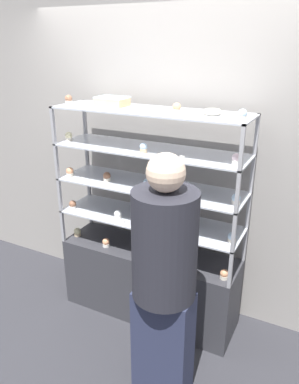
# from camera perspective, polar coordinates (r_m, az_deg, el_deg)

# --- Properties ---
(ground_plane) EXTENTS (20.00, 20.00, 0.00)m
(ground_plane) POSITION_cam_1_polar(r_m,az_deg,el_deg) (3.49, 0.00, -17.71)
(ground_plane) COLOR #2D2D33
(back_wall) EXTENTS (8.00, 0.05, 2.60)m
(back_wall) POSITION_cam_1_polar(r_m,az_deg,el_deg) (3.15, 2.99, 4.83)
(back_wall) COLOR gray
(back_wall) RESTS_ON ground_plane
(display_base) EXTENTS (1.48, 0.43, 0.62)m
(display_base) POSITION_cam_1_polar(r_m,az_deg,el_deg) (3.30, 0.00, -13.51)
(display_base) COLOR #333338
(display_base) RESTS_ON ground_plane
(display_riser_lower) EXTENTS (1.48, 0.43, 0.29)m
(display_riser_lower) POSITION_cam_1_polar(r_m,az_deg,el_deg) (3.00, 0.00, -4.38)
(display_riser_lower) COLOR #99999E
(display_riser_lower) RESTS_ON display_base
(display_riser_middle) EXTENTS (1.48, 0.43, 0.29)m
(display_riser_middle) POSITION_cam_1_polar(r_m,az_deg,el_deg) (2.89, 0.00, 0.75)
(display_riser_middle) COLOR #99999E
(display_riser_middle) RESTS_ON display_riser_lower
(display_riser_upper) EXTENTS (1.48, 0.43, 0.29)m
(display_riser_upper) POSITION_cam_1_polar(r_m,az_deg,el_deg) (2.80, 0.00, 6.25)
(display_riser_upper) COLOR #99999E
(display_riser_upper) RESTS_ON display_riser_middle
(display_riser_top) EXTENTS (1.48, 0.43, 0.29)m
(display_riser_top) POSITION_cam_1_polar(r_m,az_deg,el_deg) (2.73, 0.00, 12.06)
(display_riser_top) COLOR #99999E
(display_riser_top) RESTS_ON display_riser_upper
(layer_cake_centerpiece) EXTENTS (0.21, 0.21, 0.14)m
(layer_cake_centerpiece) POSITION_cam_1_polar(r_m,az_deg,el_deg) (2.92, 3.50, -3.32)
(layer_cake_centerpiece) COLOR brown
(layer_cake_centerpiece) RESTS_ON display_riser_lower
(sheet_cake_frosted) EXTENTS (0.23, 0.17, 0.07)m
(sheet_cake_frosted) POSITION_cam_1_polar(r_m,az_deg,el_deg) (2.92, -5.70, 13.59)
(sheet_cake_frosted) COLOR #DBBC84
(sheet_cake_frosted) RESTS_ON display_riser_top
(cupcake_0) EXTENTS (0.06, 0.06, 0.07)m
(cupcake_0) POSITION_cam_1_polar(r_m,az_deg,el_deg) (3.39, -10.93, -6.01)
(cupcake_0) COLOR #CCB28C
(cupcake_0) RESTS_ON display_base
(cupcake_1) EXTENTS (0.06, 0.06, 0.07)m
(cupcake_1) POSITION_cam_1_polar(r_m,az_deg,el_deg) (3.18, -6.64, -7.67)
(cupcake_1) COLOR white
(cupcake_1) RESTS_ON display_base
(cupcake_2) EXTENTS (0.06, 0.06, 0.07)m
(cupcake_2) POSITION_cam_1_polar(r_m,az_deg,el_deg) (3.03, -0.66, -9.15)
(cupcake_2) COLOR beige
(cupcake_2) RESTS_ON display_base
(cupcake_3) EXTENTS (0.06, 0.06, 0.07)m
(cupcake_3) POSITION_cam_1_polar(r_m,az_deg,el_deg) (2.94, 5.26, -10.26)
(cupcake_3) COLOR white
(cupcake_3) RESTS_ON display_base
(cupcake_4) EXTENTS (0.06, 0.06, 0.07)m
(cupcake_4) POSITION_cam_1_polar(r_m,az_deg,el_deg) (2.82, 11.30, -12.21)
(cupcake_4) COLOR beige
(cupcake_4) RESTS_ON display_base
(price_tag_0) EXTENTS (0.04, 0.00, 0.04)m
(price_tag_0) POSITION_cam_1_polar(r_m,az_deg,el_deg) (2.97, -1.63, -10.17)
(price_tag_0) COLOR white
(price_tag_0) RESTS_ON display_base
(cupcake_5) EXTENTS (0.06, 0.06, 0.07)m
(cupcake_5) POSITION_cam_1_polar(r_m,az_deg,el_deg) (3.23, -11.63, -1.90)
(cupcake_5) COLOR white
(cupcake_5) RESTS_ON display_riser_lower
(cupcake_6) EXTENTS (0.06, 0.06, 0.07)m
(cupcake_6) POSITION_cam_1_polar(r_m,az_deg,el_deg) (3.00, -4.83, -3.42)
(cupcake_6) COLOR white
(cupcake_6) RESTS_ON display_riser_lower
(cupcake_7) EXTENTS (0.06, 0.06, 0.07)m
(cupcake_7) POSITION_cam_1_polar(r_m,az_deg,el_deg) (2.71, 12.45, -6.76)
(cupcake_7) COLOR beige
(cupcake_7) RESTS_ON display_riser_lower
(price_tag_1) EXTENTS (0.04, 0.00, 0.04)m
(price_tag_1) POSITION_cam_1_polar(r_m,az_deg,el_deg) (2.89, -4.06, -4.66)
(price_tag_1) COLOR white
(price_tag_1) RESTS_ON display_riser_lower
(cupcake_8) EXTENTS (0.06, 0.06, 0.07)m
(cupcake_8) POSITION_cam_1_polar(r_m,az_deg,el_deg) (3.14, -12.04, 3.00)
(cupcake_8) COLOR beige
(cupcake_8) RESTS_ON display_riser_middle
(cupcake_9) EXTENTS (0.06, 0.06, 0.07)m
(cupcake_9) POSITION_cam_1_polar(r_m,az_deg,el_deg) (2.97, -6.51, 2.32)
(cupcake_9) COLOR beige
(cupcake_9) RESTS_ON display_riser_middle
(cupcake_10) EXTENTS (0.06, 0.06, 0.07)m
(cupcake_10) POSITION_cam_1_polar(r_m,az_deg,el_deg) (2.81, -0.37, 1.28)
(cupcake_10) COLOR white
(cupcake_10) RESTS_ON display_riser_middle
(cupcake_11) EXTENTS (0.06, 0.06, 0.07)m
(cupcake_11) POSITION_cam_1_polar(r_m,az_deg,el_deg) (2.67, 5.71, 0.04)
(cupcake_11) COLOR beige
(cupcake_11) RESTS_ON display_riser_middle
(cupcake_12) EXTENTS (0.06, 0.06, 0.07)m
(cupcake_12) POSITION_cam_1_polar(r_m,az_deg,el_deg) (2.59, 13.05, -1.06)
(cupcake_12) COLOR white
(cupcake_12) RESTS_ON display_riser_middle
(price_tag_2) EXTENTS (0.04, 0.00, 0.04)m
(price_tag_2) POSITION_cam_1_polar(r_m,az_deg,el_deg) (2.97, -10.14, 1.78)
(price_tag_2) COLOR white
(price_tag_2) RESTS_ON display_riser_middle
(cupcake_13) EXTENTS (0.06, 0.06, 0.07)m
(cupcake_13) POSITION_cam_1_polar(r_m,az_deg,el_deg) (3.10, -12.20, 8.28)
(cupcake_13) COLOR beige
(cupcake_13) RESTS_ON display_riser_upper
(cupcake_14) EXTENTS (0.06, 0.06, 0.07)m
(cupcake_14) POSITION_cam_1_polar(r_m,az_deg,el_deg) (2.69, -0.92, 6.75)
(cupcake_14) COLOR #CCB28C
(cupcake_14) RESTS_ON display_riser_upper
(cupcake_15) EXTENTS (0.06, 0.06, 0.07)m
(cupcake_15) POSITION_cam_1_polar(r_m,az_deg,el_deg) (2.49, 13.06, 4.93)
(cupcake_15) COLOR white
(cupcake_15) RESTS_ON display_riser_upper
(price_tag_3) EXTENTS (0.04, 0.00, 0.04)m
(price_tag_3) POSITION_cam_1_polar(r_m,az_deg,el_deg) (2.48, 4.98, 5.08)
(price_tag_3) COLOR white
(price_tag_3) RESTS_ON display_riser_upper
(cupcake_16) EXTENTS (0.06, 0.06, 0.07)m
(cupcake_16) POSITION_cam_1_polar(r_m,az_deg,el_deg) (3.06, -12.22, 13.58)
(cupcake_16) COLOR white
(cupcake_16) RESTS_ON display_riser_top
(cupcake_17) EXTENTS (0.06, 0.06, 0.07)m
(cupcake_17) POSITION_cam_1_polar(r_m,az_deg,el_deg) (2.59, 4.17, 12.61)
(cupcake_17) COLOR white
(cupcake_17) RESTS_ON display_riser_top
(cupcake_18) EXTENTS (0.06, 0.06, 0.07)m
(cupcake_18) POSITION_cam_1_polar(r_m,az_deg,el_deg) (2.40, 13.96, 11.32)
(cupcake_18) COLOR beige
(cupcake_18) RESTS_ON display_riser_top
(price_tag_4) EXTENTS (0.04, 0.00, 0.04)m
(price_tag_4) POSITION_cam_1_polar(r_m,az_deg,el_deg) (2.40, 5.87, 11.55)
(price_tag_4) COLOR white
(price_tag_4) RESTS_ON display_riser_top
(donut_glazed) EXTENTS (0.12, 0.12, 0.04)m
(donut_glazed) POSITION_cam_1_polar(r_m,az_deg,el_deg) (2.58, 9.56, 11.97)
(donut_glazed) COLOR #EFE5CC
(donut_glazed) RESTS_ON display_riser_top
(customer_figure) EXTENTS (0.39, 0.39, 1.67)m
(customer_figure) POSITION_cam_1_polar(r_m,az_deg,el_deg) (2.32, 2.23, -12.87)
(customer_figure) COLOR #282D47
(customer_figure) RESTS_ON ground_plane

